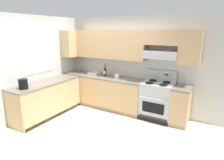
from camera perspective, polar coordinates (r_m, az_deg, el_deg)
name	(u,v)px	position (r m, az deg, el deg)	size (l,w,h in m)	color
ground_plane	(86,126)	(4.53, -7.97, -13.83)	(7.04, 7.04, 0.00)	beige
wall_back	(130,57)	(5.13, 5.61, 7.09)	(4.68, 0.57, 2.55)	silver
wall_left	(42,62)	(5.34, -20.57, 5.06)	(0.47, 4.00, 2.55)	silver
counter_back_run	(112,93)	(5.30, 0.03, -4.02)	(3.60, 0.65, 0.91)	tan
counter_left_run	(48,99)	(5.15, -19.19, -5.43)	(0.63, 1.91, 0.91)	tan
stove	(157,100)	(4.82, 13.60, -6.06)	(0.76, 0.62, 1.20)	#B7BABC
wine_bottle	(105,71)	(5.34, -2.14, 2.75)	(0.08, 0.08, 0.35)	black
bowl	(94,73)	(5.59, -5.40, 2.02)	(0.31, 0.27, 0.06)	white
bucket	(23,84)	(4.57, -25.62, -1.04)	(0.21, 0.21, 0.22)	black
paper_towel_roll	(117,76)	(5.07, 1.59, 1.21)	(0.12, 0.12, 0.12)	white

